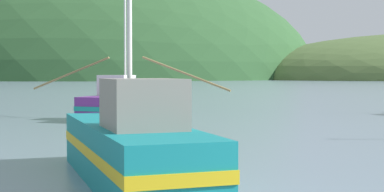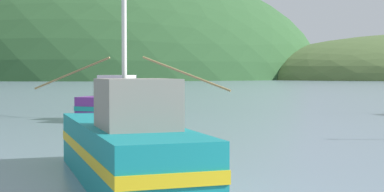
# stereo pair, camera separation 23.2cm
# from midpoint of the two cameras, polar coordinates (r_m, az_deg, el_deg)

# --- Properties ---
(hill_far_right) EXTENTS (183.18, 146.55, 95.18)m
(hill_far_right) POSITION_cam_midpoint_polar(r_m,az_deg,el_deg) (252.26, -7.90, 1.67)
(hill_far_right) COLOR #2D562D
(hill_far_right) RESTS_ON ground
(fishing_boat_purple) EXTENTS (10.41, 7.50, 7.29)m
(fishing_boat_purple) POSITION_cam_midpoint_polar(r_m,az_deg,el_deg) (33.68, -6.34, -0.78)
(fishing_boat_purple) COLOR #6B2D84
(fishing_boat_purple) RESTS_ON ground
(fishing_boat_teal) EXTENTS (2.67, 8.36, 7.48)m
(fishing_boat_teal) POSITION_cam_midpoint_polar(r_m,az_deg,el_deg) (13.82, -5.98, -5.05)
(fishing_boat_teal) COLOR #147F84
(fishing_boat_teal) RESTS_ON ground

